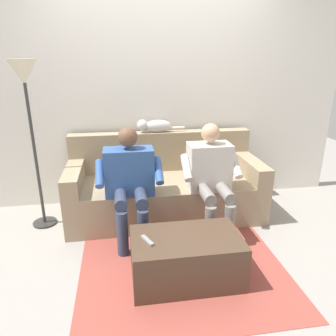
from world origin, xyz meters
The scene contains 10 objects.
ground_plane centered at (0.00, 0.60, 0.00)m, with size 8.00×8.00×0.00m, color gray.
back_wall centered at (0.00, -0.58, 1.34)m, with size 4.32×0.06×2.69m, color silver.
couch centered at (0.00, -0.13, 0.29)m, with size 2.04×0.83×0.86m.
coffee_table centered at (0.00, 1.00, 0.19)m, with size 0.84×0.50×0.37m.
person_left_seated centered at (-0.39, 0.28, 0.60)m, with size 0.56×0.60×1.07m.
person_right_seated centered at (0.39, 0.29, 0.60)m, with size 0.61×0.55×1.06m.
cat_on_backrest centered at (0.07, -0.42, 0.93)m, with size 0.53×0.12×0.15m.
remote_gray centered at (0.30, 1.02, 0.38)m, with size 0.15×0.03×0.02m, color gray.
floor_rug centered at (0.00, 0.88, 0.00)m, with size 1.67×1.46×0.01m, color #9E473D.
floor_lamp centered at (1.28, -0.07, 1.37)m, with size 0.26×0.26×1.64m.
Camera 1 is at (0.46, 3.03, 1.66)m, focal length 33.85 mm.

